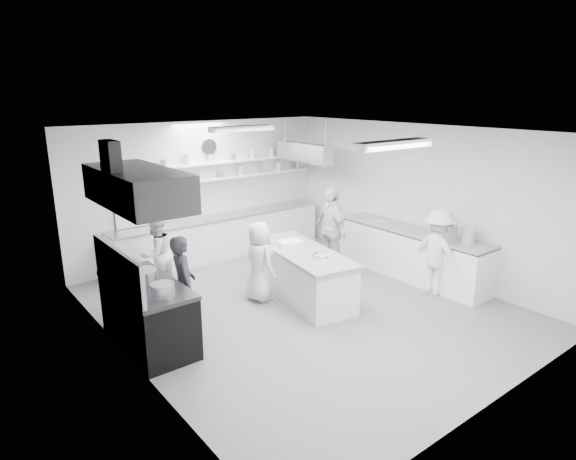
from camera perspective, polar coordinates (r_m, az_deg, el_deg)
floor at (r=8.60m, az=1.71°, el=-8.97°), size 6.00×7.00×0.02m
ceiling at (r=7.83m, az=1.90°, el=11.52°), size 6.00×7.00×0.02m
wall_back at (r=10.94m, az=-10.03°, el=4.54°), size 6.00×0.04×3.00m
wall_front at (r=5.97m, az=23.92°, el=-6.18°), size 6.00×0.04×3.00m
wall_left at (r=6.66m, az=-18.51°, el=-3.38°), size 0.04×7.00×3.00m
wall_right at (r=10.22m, az=14.89°, el=3.45°), size 0.04×7.00×3.00m
stove at (r=7.52m, az=-15.98°, el=-9.56°), size 0.80×1.80×0.90m
exhaust_hood at (r=6.95m, az=-17.16°, el=4.78°), size 0.85×2.00×0.50m
back_counter at (r=11.07m, az=-7.67°, el=-0.77°), size 5.00×0.60×0.92m
shelf_lower at (r=11.12m, az=-6.58°, el=6.17°), size 4.20×0.26×0.04m
shelf_upper at (r=11.07m, az=-6.64°, el=7.96°), size 4.20×0.26×0.04m
pass_through_window at (r=10.40m, az=-16.29°, el=3.28°), size 1.30×0.04×1.00m
wall_clock at (r=10.85m, az=-9.23°, el=9.57°), size 0.32×0.05×0.32m
right_counter at (r=10.10m, az=14.16°, el=-2.71°), size 0.74×3.30×0.94m
pot_rack at (r=11.01m, az=1.87°, el=9.06°), size 0.30×1.60×0.40m
light_fixture_front at (r=6.56m, az=12.15°, el=9.73°), size 1.30×0.25×0.10m
light_fixture_rear at (r=9.29m, az=-5.38°, el=11.71°), size 1.30×0.25×0.10m
prep_island at (r=8.82m, az=1.77°, el=-5.29°), size 1.21×2.39×0.84m
stove_pot at (r=7.37m, az=-16.54°, el=-5.31°), size 0.41×0.41×0.23m
cook_stove at (r=7.65m, az=-12.09°, el=-6.23°), size 0.51×0.64×1.54m
cook_back at (r=9.32m, az=-15.08°, el=-2.69°), size 0.85×0.75×1.45m
cook_island_left at (r=8.63m, az=-3.38°, el=-3.68°), size 0.48×0.72×1.43m
cook_island_right at (r=10.02m, az=5.00°, el=0.05°), size 0.63×1.10×1.76m
cook_right at (r=9.27m, az=17.11°, el=-2.48°), size 0.64×1.06×1.60m
bowl_island_a at (r=8.40m, az=3.83°, el=-3.12°), size 0.33×0.33×0.07m
bowl_island_b at (r=8.30m, az=3.57°, el=-3.35°), size 0.28×0.28×0.07m
bowl_right at (r=10.32m, az=10.69°, el=0.80°), size 0.23×0.23×0.06m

